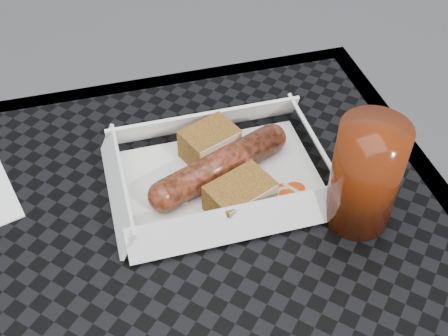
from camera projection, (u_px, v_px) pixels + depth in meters
name	position (u px, v px, depth m)	size (l,w,h in m)	color
food_tray	(222.00, 179.00, 0.65)	(0.22, 0.15, 0.00)	white
bratwurst	(220.00, 166.00, 0.63)	(0.18, 0.09, 0.03)	maroon
bread_near	(209.00, 143.00, 0.66)	(0.06, 0.04, 0.04)	brown
bread_far	(240.00, 196.00, 0.60)	(0.07, 0.05, 0.04)	brown
veg_garnish	(291.00, 200.00, 0.62)	(0.03, 0.03, 0.00)	red
drink_glass	(365.00, 176.00, 0.56)	(0.07, 0.07, 0.13)	#511906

